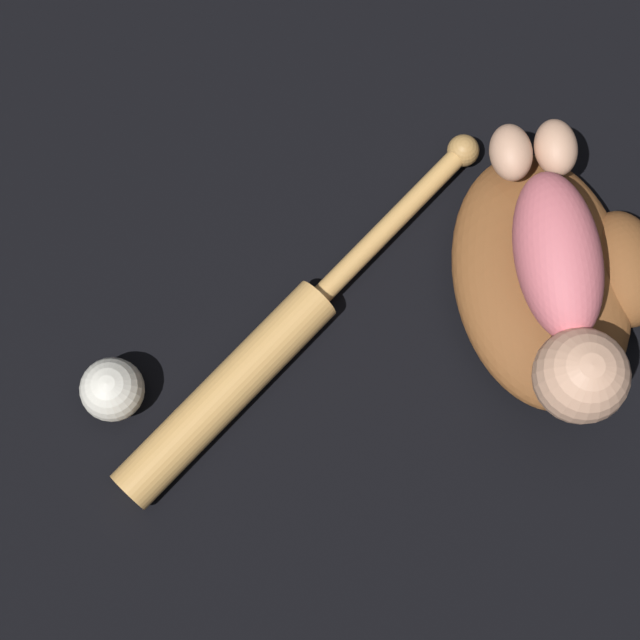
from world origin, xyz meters
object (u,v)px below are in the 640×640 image
baby_figure (563,285)px  baseball_bat (262,356)px  baseball (112,390)px  baseball_glove (555,278)px

baby_figure → baseball_bat: baby_figure is taller
baseball_bat → baseball: 0.18m
baseball_glove → baby_figure: bearing=-18.1°
baseball → baseball_bat: bearing=104.9°
baseball_glove → baseball: (0.15, -0.53, -0.01)m
baseball_glove → baseball_bat: size_ratio=0.74×
baseball_bat → baseball: size_ratio=6.22×
baby_figure → baseball_glove: bearing=161.9°
baseball_glove → baseball: size_ratio=4.62×
baseball_glove → baseball_bat: 0.37m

